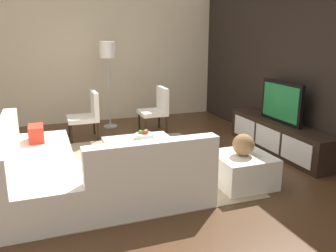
{
  "coord_description": "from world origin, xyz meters",
  "views": [
    {
      "loc": [
        4.55,
        -1.19,
        1.91
      ],
      "look_at": [
        -0.23,
        0.56,
        0.55
      ],
      "focal_mm": 37.64,
      "sensor_mm": 36.0,
      "label": 1
    }
  ],
  "objects_px": {
    "fruit_bowl": "(144,135)",
    "floor_lamp": "(107,56)",
    "media_console": "(278,137)",
    "book_stack": "(137,144)",
    "television": "(281,102)",
    "decorative_ball": "(243,145)",
    "accent_chair_near": "(88,113)",
    "accent_chair_far": "(157,107)",
    "ottoman": "(242,170)",
    "sectional_couch": "(75,172)",
    "coffee_table": "(141,154)"
  },
  "relations": [
    {
      "from": "coffee_table",
      "to": "ottoman",
      "type": "xyz_separation_m",
      "value": [
        1.02,
        1.05,
        -0.0
      ]
    },
    {
      "from": "sectional_couch",
      "to": "accent_chair_near",
      "type": "xyz_separation_m",
      "value": [
        -2.33,
        0.47,
        0.2
      ]
    },
    {
      "from": "sectional_couch",
      "to": "floor_lamp",
      "type": "distance_m",
      "value": 3.37
    },
    {
      "from": "media_console",
      "to": "book_stack",
      "type": "distance_m",
      "value": 2.43
    },
    {
      "from": "fruit_bowl",
      "to": "television",
      "type": "bearing_deg",
      "value": 82.7
    },
    {
      "from": "accent_chair_near",
      "to": "book_stack",
      "type": "xyz_separation_m",
      "value": [
        1.96,
        0.4,
        -0.06
      ]
    },
    {
      "from": "media_console",
      "to": "television",
      "type": "relative_size",
      "value": 2.35
    },
    {
      "from": "floor_lamp",
      "to": "television",
      "type": "bearing_deg",
      "value": 42.46
    },
    {
      "from": "fruit_bowl",
      "to": "floor_lamp",
      "type": "bearing_deg",
      "value": -177.7
    },
    {
      "from": "accent_chair_far",
      "to": "ottoman",
      "type": "bearing_deg",
      "value": 4.9
    },
    {
      "from": "accent_chair_far",
      "to": "decorative_ball",
      "type": "distance_m",
      "value": 2.8
    },
    {
      "from": "media_console",
      "to": "fruit_bowl",
      "type": "relative_size",
      "value": 7.99
    },
    {
      "from": "book_stack",
      "to": "decorative_ball",
      "type": "bearing_deg",
      "value": 55.63
    },
    {
      "from": "fruit_bowl",
      "to": "coffee_table",
      "type": "bearing_deg",
      "value": -28.88
    },
    {
      "from": "floor_lamp",
      "to": "ottoman",
      "type": "xyz_separation_m",
      "value": [
        3.42,
        1.04,
        -1.25
      ]
    },
    {
      "from": "fruit_bowl",
      "to": "decorative_ball",
      "type": "height_order",
      "value": "decorative_ball"
    },
    {
      "from": "sectional_couch",
      "to": "accent_chair_far",
      "type": "bearing_deg",
      "value": 142.5
    },
    {
      "from": "media_console",
      "to": "television",
      "type": "distance_m",
      "value": 0.58
    },
    {
      "from": "floor_lamp",
      "to": "book_stack",
      "type": "height_order",
      "value": "floor_lamp"
    },
    {
      "from": "media_console",
      "to": "floor_lamp",
      "type": "bearing_deg",
      "value": -137.54
    },
    {
      "from": "fruit_bowl",
      "to": "accent_chair_far",
      "type": "bearing_deg",
      "value": 155.4
    },
    {
      "from": "decorative_ball",
      "to": "book_stack",
      "type": "distance_m",
      "value": 1.42
    },
    {
      "from": "accent_chair_near",
      "to": "decorative_ball",
      "type": "xyz_separation_m",
      "value": [
        2.76,
        1.57,
        0.05
      ]
    },
    {
      "from": "coffee_table",
      "to": "accent_chair_near",
      "type": "height_order",
      "value": "accent_chair_near"
    },
    {
      "from": "sectional_couch",
      "to": "book_stack",
      "type": "relative_size",
      "value": 12.63
    },
    {
      "from": "decorative_ball",
      "to": "book_stack",
      "type": "relative_size",
      "value": 1.5
    },
    {
      "from": "sectional_couch",
      "to": "accent_chair_far",
      "type": "xyz_separation_m",
      "value": [
        -2.37,
        1.82,
        0.2
      ]
    },
    {
      "from": "accent_chair_near",
      "to": "fruit_bowl",
      "type": "xyz_separation_m",
      "value": [
        1.56,
        0.62,
        -0.06
      ]
    },
    {
      "from": "decorative_ball",
      "to": "book_stack",
      "type": "bearing_deg",
      "value": -124.37
    },
    {
      "from": "accent_chair_near",
      "to": "floor_lamp",
      "type": "distance_m",
      "value": 1.28
    },
    {
      "from": "coffee_table",
      "to": "fruit_bowl",
      "type": "bearing_deg",
      "value": 151.12
    },
    {
      "from": "television",
      "to": "decorative_ball",
      "type": "height_order",
      "value": "television"
    },
    {
      "from": "coffee_table",
      "to": "ottoman",
      "type": "height_order",
      "value": "ottoman"
    },
    {
      "from": "media_console",
      "to": "fruit_bowl",
      "type": "height_order",
      "value": "fruit_bowl"
    },
    {
      "from": "ottoman",
      "to": "fruit_bowl",
      "type": "distance_m",
      "value": 1.55
    },
    {
      "from": "media_console",
      "to": "accent_chair_far",
      "type": "bearing_deg",
      "value": -141.91
    },
    {
      "from": "television",
      "to": "floor_lamp",
      "type": "xyz_separation_m",
      "value": [
        -2.5,
        -2.29,
        0.62
      ]
    },
    {
      "from": "accent_chair_far",
      "to": "fruit_bowl",
      "type": "bearing_deg",
      "value": -24.23
    },
    {
      "from": "fruit_bowl",
      "to": "decorative_ball",
      "type": "bearing_deg",
      "value": 38.32
    },
    {
      "from": "television",
      "to": "ottoman",
      "type": "distance_m",
      "value": 1.67
    },
    {
      "from": "media_console",
      "to": "fruit_bowl",
      "type": "bearing_deg",
      "value": -97.3
    },
    {
      "from": "ottoman",
      "to": "accent_chair_near",
      "type": "bearing_deg",
      "value": -150.41
    },
    {
      "from": "book_stack",
      "to": "coffee_table",
      "type": "bearing_deg",
      "value": 151.45
    },
    {
      "from": "floor_lamp",
      "to": "book_stack",
      "type": "xyz_separation_m",
      "value": [
        2.62,
        -0.13,
        -1.02
      ]
    },
    {
      "from": "television",
      "to": "decorative_ball",
      "type": "xyz_separation_m",
      "value": [
        0.92,
        -1.25,
        -0.29
      ]
    },
    {
      "from": "ottoman",
      "to": "decorative_ball",
      "type": "xyz_separation_m",
      "value": [
        0.0,
        0.0,
        0.34
      ]
    },
    {
      "from": "coffee_table",
      "to": "decorative_ball",
      "type": "bearing_deg",
      "value": 45.82
    },
    {
      "from": "decorative_ball",
      "to": "floor_lamp",
      "type": "bearing_deg",
      "value": -163.1
    },
    {
      "from": "television",
      "to": "floor_lamp",
      "type": "height_order",
      "value": "floor_lamp"
    },
    {
      "from": "coffee_table",
      "to": "decorative_ball",
      "type": "height_order",
      "value": "decorative_ball"
    }
  ]
}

